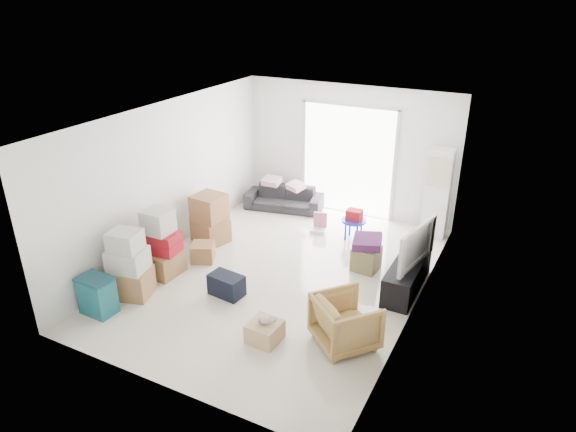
# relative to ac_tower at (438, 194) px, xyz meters

# --- Properties ---
(room_shell) EXTENTS (4.98, 6.48, 3.18)m
(room_shell) POSITION_rel_ac_tower_xyz_m (-1.95, -2.65, 0.48)
(room_shell) COLOR beige
(room_shell) RESTS_ON ground
(sliding_door) EXTENTS (2.10, 0.04, 2.33)m
(sliding_door) POSITION_rel_ac_tower_xyz_m (-1.95, 0.33, 0.37)
(sliding_door) COLOR white
(sliding_door) RESTS_ON room_shell
(ac_tower) EXTENTS (0.45, 0.30, 1.75)m
(ac_tower) POSITION_rel_ac_tower_xyz_m (0.00, 0.00, 0.00)
(ac_tower) COLOR silver
(ac_tower) RESTS_ON room_shell
(tv_console) EXTENTS (0.44, 1.45, 0.48)m
(tv_console) POSITION_rel_ac_tower_xyz_m (0.05, -2.14, -0.63)
(tv_console) COLOR black
(tv_console) RESTS_ON room_shell
(television) EXTENTS (0.87, 1.25, 0.15)m
(television) POSITION_rel_ac_tower_xyz_m (0.05, -2.14, -0.32)
(television) COLOR black
(television) RESTS_ON tv_console
(sofa) EXTENTS (1.72, 0.80, 0.65)m
(sofa) POSITION_rel_ac_tower_xyz_m (-3.19, -0.15, -0.55)
(sofa) COLOR #2B2B31
(sofa) RESTS_ON room_shell
(pillow_left) EXTENTS (0.38, 0.30, 0.12)m
(pillow_left) POSITION_rel_ac_tower_xyz_m (-3.51, -0.11, -0.17)
(pillow_left) COLOR #DBA0B7
(pillow_left) RESTS_ON sofa
(pillow_right) EXTENTS (0.46, 0.42, 0.13)m
(pillow_right) POSITION_rel_ac_tower_xyz_m (-2.91, -0.15, -0.16)
(pillow_right) COLOR #DBA0B7
(pillow_right) RESTS_ON sofa
(armchair) EXTENTS (1.05, 1.04, 0.79)m
(armchair) POSITION_rel_ac_tower_xyz_m (-0.32, -3.89, -0.48)
(armchair) COLOR #A48848
(armchair) RESTS_ON room_shell
(storage_bins) EXTENTS (0.53, 0.38, 0.59)m
(storage_bins) POSITION_rel_ac_tower_xyz_m (-3.85, -4.86, -0.58)
(storage_bins) COLOR #125662
(storage_bins) RESTS_ON room_shell
(box_stack_a) EXTENTS (0.72, 0.65, 1.11)m
(box_stack_a) POSITION_rel_ac_tower_xyz_m (-3.75, -4.27, -0.38)
(box_stack_a) COLOR olive
(box_stack_a) RESTS_ON room_shell
(box_stack_b) EXTENTS (0.66, 0.59, 1.16)m
(box_stack_b) POSITION_rel_ac_tower_xyz_m (-3.75, -3.52, -0.37)
(box_stack_b) COLOR olive
(box_stack_b) RESTS_ON room_shell
(box_stack_c) EXTENTS (0.75, 0.68, 0.94)m
(box_stack_c) POSITION_rel_ac_tower_xyz_m (-3.72, -2.16, -0.42)
(box_stack_c) COLOR olive
(box_stack_c) RESTS_ON room_shell
(loose_box) EXTENTS (0.52, 0.52, 0.32)m
(loose_box) POSITION_rel_ac_tower_xyz_m (-3.40, -2.85, -0.71)
(loose_box) COLOR olive
(loose_box) RESTS_ON room_shell
(duffel_bag) EXTENTS (0.57, 0.38, 0.34)m
(duffel_bag) POSITION_rel_ac_tower_xyz_m (-2.42, -3.59, -0.70)
(duffel_bag) COLOR black
(duffel_bag) RESTS_ON room_shell
(ottoman) EXTENTS (0.45, 0.45, 0.42)m
(ottoman) POSITION_rel_ac_tower_xyz_m (-0.73, -1.84, -0.67)
(ottoman) COLOR olive
(ottoman) RESTS_ON room_shell
(blanket) EXTENTS (0.55, 0.55, 0.14)m
(blanket) POSITION_rel_ac_tower_xyz_m (-0.73, -1.84, -0.39)
(blanket) COLOR #4F2153
(blanket) RESTS_ON ottoman
(kids_table) EXTENTS (0.47, 0.47, 0.61)m
(kids_table) POSITION_rel_ac_tower_xyz_m (-1.33, -0.85, -0.45)
(kids_table) COLOR #1725CC
(kids_table) RESTS_ON room_shell
(toy_walker) EXTENTS (0.34, 0.31, 0.38)m
(toy_walker) POSITION_rel_ac_tower_xyz_m (-2.05, -0.85, -0.77)
(toy_walker) COLOR silver
(toy_walker) RESTS_ON room_shell
(wood_crate) EXTENTS (0.45, 0.45, 0.28)m
(wood_crate) POSITION_rel_ac_tower_xyz_m (-1.33, -4.31, -0.73)
(wood_crate) COLOR tan
(wood_crate) RESTS_ON room_shell
(plush_bunny) EXTENTS (0.27, 0.16, 0.13)m
(plush_bunny) POSITION_rel_ac_tower_xyz_m (-1.30, -4.31, -0.53)
(plush_bunny) COLOR #B2ADA8
(plush_bunny) RESTS_ON wood_crate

